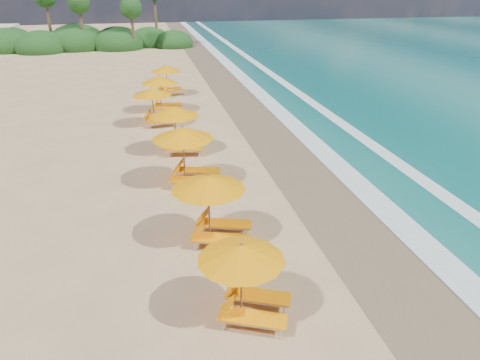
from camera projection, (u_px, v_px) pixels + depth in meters
ground at (240, 208)px, 17.29m from camera, size 160.00×160.00×0.00m
wet_sand at (335, 198)px, 18.06m from camera, size 4.00×160.00×0.01m
surf_foam at (395, 191)px, 18.58m from camera, size 4.00×160.00×0.01m
station_3 at (248, 277)px, 11.23m from camera, size 2.98×2.96×2.28m
station_4 at (215, 204)px, 14.58m from camera, size 3.17×3.10×2.50m
station_5 at (188, 152)px, 18.71m from camera, size 3.33×3.23×2.65m
station_6 at (179, 126)px, 22.18m from camera, size 2.99×2.86×2.50m
station_7 at (156, 104)px, 26.38m from camera, size 2.75×2.60×2.38m
station_8 at (163, 91)px, 29.10m from camera, size 2.94×2.80×2.48m
station_9 at (169, 78)px, 33.41m from camera, size 2.91×2.83×2.32m
treeline at (86, 41)px, 55.33m from camera, size 25.80×8.80×9.74m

